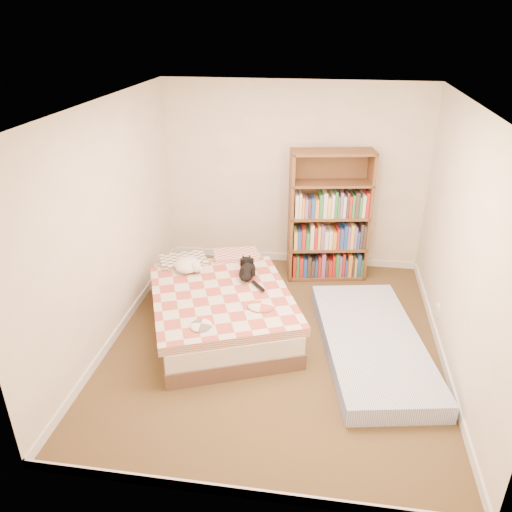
# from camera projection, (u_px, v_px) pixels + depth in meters

# --- Properties ---
(room) EXTENTS (3.51, 4.01, 2.51)m
(room) POSITION_uv_depth(u_px,v_px,m) (277.00, 241.00, 4.94)
(room) COLOR #4B3A20
(room) RESTS_ON ground
(bed) EXTENTS (2.03, 2.37, 0.53)m
(bed) POSITION_uv_depth(u_px,v_px,m) (221.00, 305.00, 5.66)
(bed) COLOR brown
(bed) RESTS_ON room
(bookshelf) EXTENTS (1.09, 0.52, 1.72)m
(bookshelf) POSITION_uv_depth(u_px,v_px,m) (328.00, 233.00, 6.58)
(bookshelf) COLOR brown
(bookshelf) RESTS_ON room
(floor_mattress) EXTENTS (1.35, 2.29, 0.19)m
(floor_mattress) POSITION_uv_depth(u_px,v_px,m) (372.00, 343.00, 5.25)
(floor_mattress) COLOR #788EC9
(floor_mattress) RESTS_ON room
(black_cat) EXTENTS (0.28, 0.70, 0.16)m
(black_cat) POSITION_uv_depth(u_px,v_px,m) (248.00, 270.00, 5.77)
(black_cat) COLOR black
(black_cat) RESTS_ON bed
(white_dog) EXTENTS (0.38, 0.41, 0.16)m
(white_dog) POSITION_uv_depth(u_px,v_px,m) (188.00, 265.00, 5.86)
(white_dog) COLOR white
(white_dog) RESTS_ON bed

